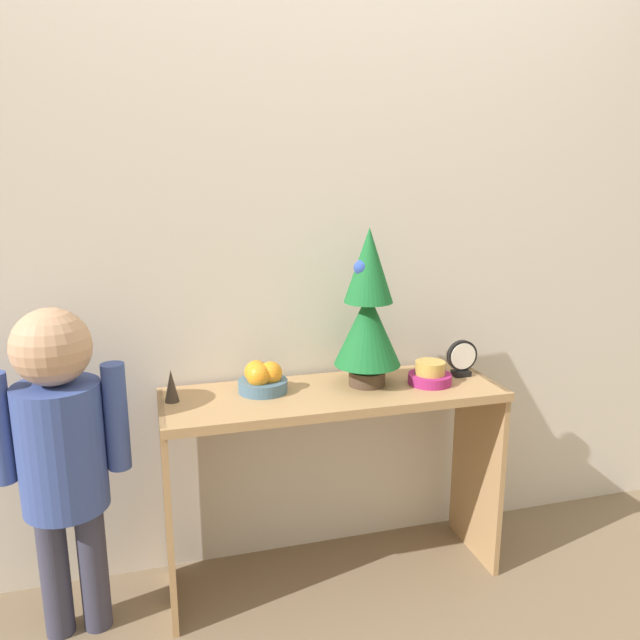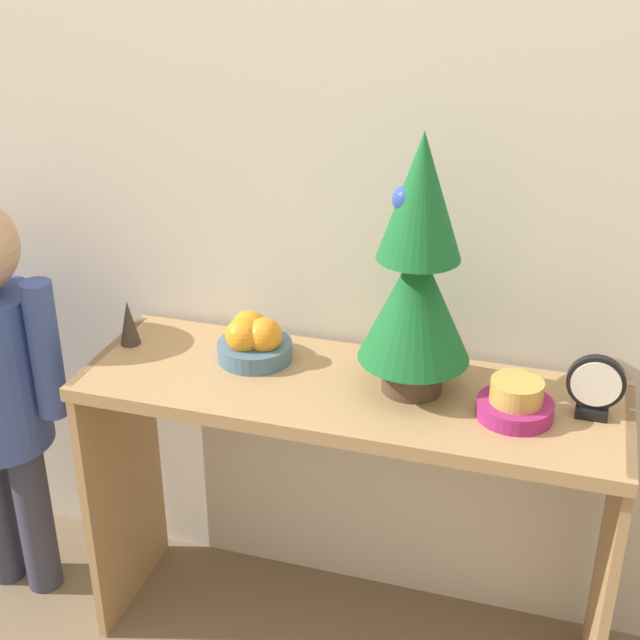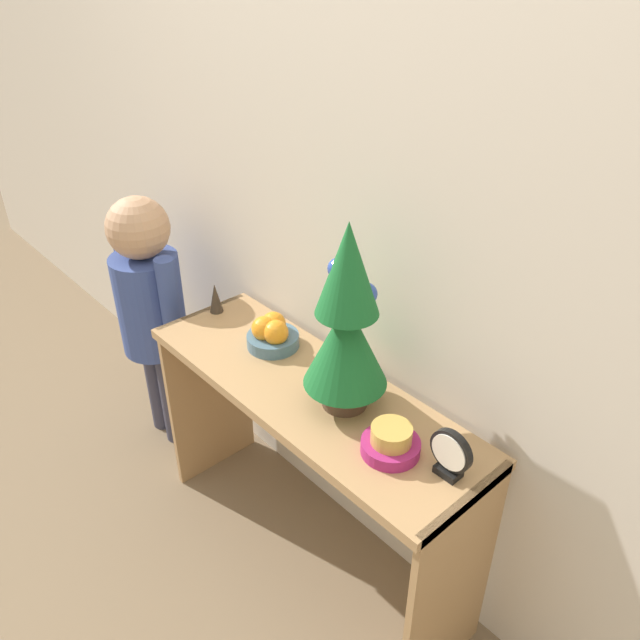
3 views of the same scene
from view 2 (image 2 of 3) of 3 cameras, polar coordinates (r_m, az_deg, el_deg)
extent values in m
cube|color=beige|center=(1.85, 4.04, 14.46)|extent=(7.00, 0.05, 2.50)
cube|color=tan|center=(1.85, 1.86, -4.62)|extent=(1.13, 0.37, 0.03)
cube|color=tan|center=(2.21, -12.49, -9.82)|extent=(0.02, 0.34, 0.69)
cube|color=tan|center=(2.00, 17.81, -14.98)|extent=(0.02, 0.34, 0.69)
cylinder|color=#4C3828|center=(1.82, 5.91, -3.73)|extent=(0.12, 0.12, 0.05)
cylinder|color=brown|center=(1.80, 5.97, -2.48)|extent=(0.02, 0.02, 0.04)
cone|color=#19662D|center=(1.74, 6.16, 1.19)|extent=(0.22, 0.22, 0.25)
cone|color=#19662D|center=(1.67, 6.51, 7.88)|extent=(0.16, 0.16, 0.25)
sphere|color=gold|center=(1.76, 6.82, 4.97)|extent=(0.05, 0.05, 0.05)
sphere|color=#2D4CA8|center=(1.67, 5.55, 7.68)|extent=(0.05, 0.05, 0.05)
sphere|color=#2D4CA8|center=(1.74, 7.24, 5.80)|extent=(0.06, 0.06, 0.06)
cylinder|color=#476B84|center=(1.94, -4.19, -1.96)|extent=(0.16, 0.16, 0.04)
sphere|color=orange|center=(1.90, -3.60, -1.00)|extent=(0.08, 0.08, 0.08)
sphere|color=orange|center=(1.94, -4.55, -0.51)|extent=(0.08, 0.08, 0.08)
sphere|color=orange|center=(1.91, -4.92, -1.00)|extent=(0.08, 0.08, 0.08)
cylinder|color=#9E2366|center=(1.77, 12.36, -5.57)|extent=(0.15, 0.15, 0.03)
cylinder|color=gold|center=(1.75, 12.48, -4.47)|extent=(0.10, 0.10, 0.04)
cube|color=black|center=(1.81, 16.99, -5.61)|extent=(0.06, 0.04, 0.02)
cylinder|color=black|center=(1.78, 17.26, -3.81)|extent=(0.11, 0.02, 0.11)
cylinder|color=white|center=(1.77, 17.25, -3.96)|extent=(0.09, 0.00, 0.09)
cone|color=#382D23|center=(2.02, -12.14, -0.16)|extent=(0.05, 0.05, 0.10)
cylinder|color=#38384C|center=(2.37, -17.77, -11.87)|extent=(0.09, 0.09, 0.42)
cylinder|color=#384C93|center=(2.06, -17.18, -1.85)|extent=(0.07, 0.07, 0.33)
camera|label=1|loc=(1.05, -86.50, -11.23)|focal=35.00mm
camera|label=3|loc=(0.93, 70.40, 20.47)|focal=35.00mm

